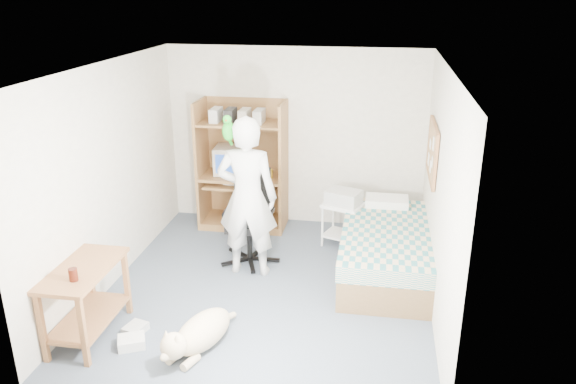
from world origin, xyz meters
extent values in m
plane|color=#454E5D|center=(0.00, 0.00, 0.00)|extent=(4.00, 4.00, 0.00)
cube|color=white|center=(0.00, 2.00, 1.25)|extent=(3.60, 0.02, 2.50)
cube|color=white|center=(1.80, 0.00, 1.25)|extent=(0.02, 4.00, 2.50)
cube|color=white|center=(-1.80, 0.00, 1.25)|extent=(0.02, 4.00, 2.50)
cube|color=white|center=(0.00, 0.00, 2.50)|extent=(3.60, 4.00, 0.02)
cube|color=olive|center=(-1.28, 1.70, 0.90)|extent=(0.04, 0.60, 1.80)
cube|color=olive|center=(-0.12, 1.70, 0.90)|extent=(0.04, 0.60, 1.80)
cube|color=olive|center=(-0.70, 1.99, 0.90)|extent=(1.20, 0.02, 1.80)
cube|color=olive|center=(-0.70, 1.70, 0.74)|extent=(1.12, 0.60, 0.04)
cube|color=olive|center=(-0.70, 1.62, 0.64)|extent=(1.00, 0.50, 0.03)
cube|color=olive|center=(-0.70, 1.70, 1.50)|extent=(1.12, 0.55, 0.03)
cube|color=olive|center=(-0.70, 1.70, 0.05)|extent=(1.12, 0.60, 0.10)
cube|color=brown|center=(1.30, 0.60, 0.18)|extent=(1.00, 2.00, 0.36)
cube|color=teal|center=(1.30, 0.60, 0.46)|extent=(1.02, 2.02, 0.20)
cube|color=white|center=(1.30, 1.40, 0.60)|extent=(0.55, 0.35, 0.12)
cube|color=brown|center=(-1.55, -1.20, 0.73)|extent=(0.50, 1.00, 0.04)
cube|color=brown|center=(-1.75, -1.65, 0.35)|extent=(0.05, 0.05, 0.70)
cube|color=brown|center=(-1.35, -1.65, 0.35)|extent=(0.05, 0.05, 0.70)
cube|color=brown|center=(-1.75, -0.75, 0.35)|extent=(0.05, 0.05, 0.70)
cube|color=brown|center=(-1.35, -0.75, 0.35)|extent=(0.05, 0.05, 0.70)
cube|color=brown|center=(-1.55, -1.20, 0.20)|extent=(0.46, 0.92, 0.03)
cube|color=#956743|center=(1.78, 0.90, 1.45)|extent=(0.03, 0.90, 0.60)
cube|color=brown|center=(1.77, 0.90, 1.76)|extent=(0.04, 0.94, 0.04)
cube|color=brown|center=(1.77, 0.90, 1.14)|extent=(0.04, 0.94, 0.04)
cylinder|color=black|center=(-0.36, 0.60, 0.04)|extent=(0.65, 0.65, 0.06)
cylinder|color=black|center=(-0.36, 0.60, 0.25)|extent=(0.06, 0.06, 0.43)
cube|color=black|center=(-0.36, 0.60, 0.51)|extent=(0.51, 0.51, 0.09)
cube|color=black|center=(-0.36, 0.85, 0.87)|extent=(0.46, 0.07, 0.59)
cube|color=black|center=(-0.63, 0.60, 0.67)|extent=(0.05, 0.33, 0.04)
cube|color=black|center=(-0.09, 0.61, 0.67)|extent=(0.05, 0.33, 0.04)
imported|color=silver|center=(-0.31, 0.35, 0.96)|extent=(0.71, 0.47, 1.91)
ellipsoid|color=#159418|center=(-0.51, 0.37, 1.73)|extent=(0.14, 0.14, 0.23)
sphere|color=#159418|center=(-0.51, 0.33, 1.87)|extent=(0.10, 0.10, 0.10)
cone|color=red|center=(-0.51, 0.28, 1.87)|extent=(0.04, 0.04, 0.04)
cylinder|color=#159418|center=(-0.51, 0.42, 1.60)|extent=(0.04, 0.15, 0.14)
ellipsoid|color=beige|center=(-0.40, -1.18, 0.16)|extent=(0.59, 0.80, 0.33)
sphere|color=beige|center=(-0.55, -1.56, 0.24)|extent=(0.24, 0.24, 0.24)
cone|color=beige|center=(-0.61, -1.56, 0.36)|extent=(0.07, 0.07, 0.09)
cone|color=beige|center=(-0.50, -1.60, 0.36)|extent=(0.07, 0.07, 0.09)
ellipsoid|color=beige|center=(-0.58, -1.65, 0.20)|extent=(0.12, 0.15, 0.08)
cylinder|color=beige|center=(-0.26, -0.82, 0.10)|extent=(0.14, 0.24, 0.12)
cube|color=white|center=(0.75, 1.27, 0.57)|extent=(0.60, 0.54, 0.04)
cube|color=white|center=(0.75, 1.27, 0.15)|extent=(0.55, 0.49, 0.03)
cylinder|color=white|center=(0.53, 1.10, 0.28)|extent=(0.03, 0.03, 0.57)
cylinder|color=white|center=(0.96, 1.10, 0.28)|extent=(0.03, 0.03, 0.57)
cylinder|color=white|center=(0.53, 1.44, 0.28)|extent=(0.03, 0.03, 0.57)
cylinder|color=white|center=(0.96, 1.44, 0.28)|extent=(0.03, 0.03, 0.57)
cube|color=#ADAEA9|center=(0.75, 1.27, 0.68)|extent=(0.50, 0.45, 0.18)
cube|color=beige|center=(-0.89, 1.75, 0.96)|extent=(0.43, 0.45, 0.38)
cube|color=navy|center=(-0.88, 1.54, 0.96)|extent=(0.32, 0.03, 0.26)
cube|color=beige|center=(-0.71, 1.58, 0.67)|extent=(0.47, 0.23, 0.03)
cylinder|color=gold|center=(-0.30, 1.65, 0.82)|extent=(0.08, 0.08, 0.12)
cylinder|color=#3D1309|center=(-1.50, -1.44, 0.81)|extent=(0.08, 0.08, 0.12)
cube|color=silver|center=(-1.08, -1.31, 0.05)|extent=(0.31, 0.29, 0.10)
cube|color=beige|center=(-1.14, -1.08, 0.04)|extent=(0.23, 0.26, 0.08)
camera|label=1|loc=(1.15, -5.54, 3.27)|focal=35.00mm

